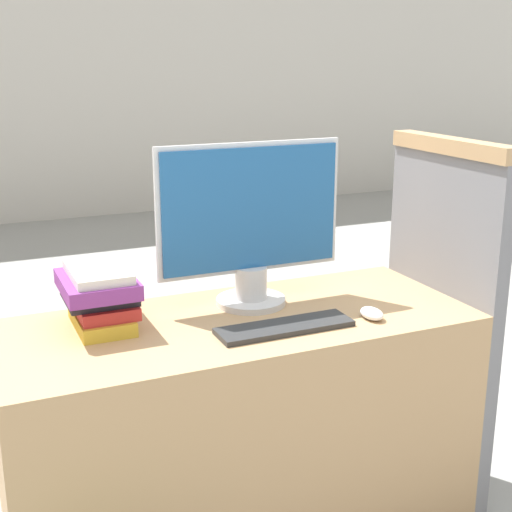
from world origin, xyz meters
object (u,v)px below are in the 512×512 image
(book_stack, at_px, (100,295))
(monitor, at_px, (251,224))
(keyboard, at_px, (285,327))
(mouse, at_px, (372,313))

(book_stack, bearing_deg, monitor, 0.24)
(keyboard, bearing_deg, book_stack, 153.07)
(book_stack, bearing_deg, keyboard, -26.93)
(mouse, relative_size, book_stack, 0.34)
(keyboard, xyz_separation_m, mouse, (0.28, -0.02, 0.01))
(monitor, bearing_deg, keyboard, -89.70)
(monitor, height_order, book_stack, monitor)
(monitor, relative_size, book_stack, 2.20)
(monitor, distance_m, book_stack, 0.50)
(monitor, xyz_separation_m, mouse, (0.28, -0.27, -0.24))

